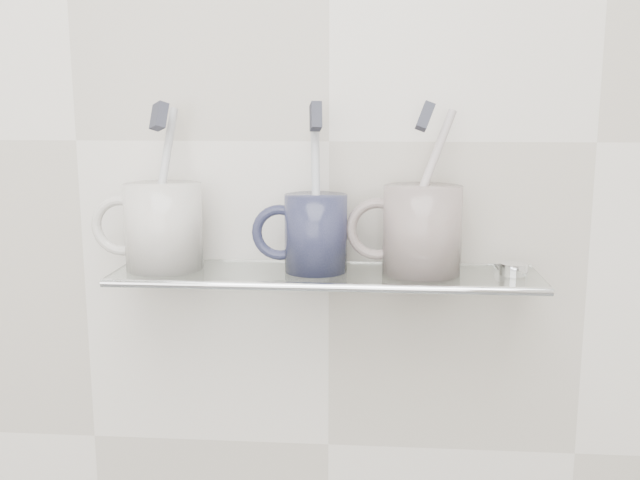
# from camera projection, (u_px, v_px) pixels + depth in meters

# --- Properties ---
(wall_back) EXTENTS (2.50, 0.00, 2.50)m
(wall_back) POSITION_uv_depth(u_px,v_px,m) (329.00, 141.00, 0.87)
(wall_back) COLOR silver
(wall_back) RESTS_ON ground
(shelf_glass) EXTENTS (0.50, 0.12, 0.01)m
(shelf_glass) POSITION_uv_depth(u_px,v_px,m) (325.00, 275.00, 0.84)
(shelf_glass) COLOR silver
(shelf_glass) RESTS_ON wall_back
(shelf_rail) EXTENTS (0.50, 0.01, 0.01)m
(shelf_rail) POSITION_uv_depth(u_px,v_px,m) (322.00, 287.00, 0.79)
(shelf_rail) COLOR silver
(shelf_rail) RESTS_ON shelf_glass
(bracket_left) EXTENTS (0.02, 0.03, 0.02)m
(bracket_left) POSITION_uv_depth(u_px,v_px,m) (163.00, 272.00, 0.90)
(bracket_left) COLOR silver
(bracket_left) RESTS_ON wall_back
(bracket_right) EXTENTS (0.02, 0.03, 0.02)m
(bracket_right) POSITION_uv_depth(u_px,v_px,m) (499.00, 278.00, 0.87)
(bracket_right) COLOR silver
(bracket_right) RESTS_ON wall_back
(mug_left) EXTENTS (0.11, 0.11, 0.10)m
(mug_left) POSITION_uv_depth(u_px,v_px,m) (164.00, 226.00, 0.85)
(mug_left) COLOR white
(mug_left) RESTS_ON shelf_glass
(mug_left_handle) EXTENTS (0.07, 0.01, 0.07)m
(mug_left_handle) POSITION_uv_depth(u_px,v_px,m) (121.00, 226.00, 0.85)
(mug_left_handle) COLOR white
(mug_left_handle) RESTS_ON mug_left
(toothbrush_left) EXTENTS (0.03, 0.08, 0.18)m
(toothbrush_left) POSITION_uv_depth(u_px,v_px,m) (162.00, 185.00, 0.84)
(toothbrush_left) COLOR silver
(toothbrush_left) RESTS_ON mug_left
(bristles_left) EXTENTS (0.03, 0.03, 0.04)m
(bristles_left) POSITION_uv_depth(u_px,v_px,m) (159.00, 116.00, 0.83)
(bristles_left) COLOR #333542
(bristles_left) RESTS_ON toothbrush_left
(mug_center) EXTENTS (0.08, 0.08, 0.09)m
(mug_center) POSITION_uv_depth(u_px,v_px,m) (316.00, 233.00, 0.84)
(mug_center) COLOR #1C1F3A
(mug_center) RESTS_ON shelf_glass
(mug_center_handle) EXTENTS (0.07, 0.01, 0.07)m
(mug_center_handle) POSITION_uv_depth(u_px,v_px,m) (280.00, 233.00, 0.84)
(mug_center_handle) COLOR #1C1F3A
(mug_center_handle) RESTS_ON mug_center
(toothbrush_center) EXTENTS (0.02, 0.06, 0.19)m
(toothbrush_center) POSITION_uv_depth(u_px,v_px,m) (316.00, 186.00, 0.83)
(toothbrush_center) COLOR silver
(toothbrush_center) RESTS_ON mug_center
(bristles_center) EXTENTS (0.02, 0.03, 0.04)m
(bristles_center) POSITION_uv_depth(u_px,v_px,m) (316.00, 116.00, 0.81)
(bristles_center) COLOR #333542
(bristles_center) RESTS_ON toothbrush_center
(mug_right) EXTENTS (0.10, 0.10, 0.10)m
(mug_right) POSITION_uv_depth(u_px,v_px,m) (422.00, 230.00, 0.83)
(mug_right) COLOR silver
(mug_right) RESTS_ON shelf_glass
(mug_right_handle) EXTENTS (0.07, 0.01, 0.07)m
(mug_right_handle) POSITION_uv_depth(u_px,v_px,m) (378.00, 229.00, 0.83)
(mug_right_handle) COLOR silver
(mug_right_handle) RESTS_ON mug_right
(toothbrush_right) EXTENTS (0.08, 0.05, 0.18)m
(toothbrush_right) POSITION_uv_depth(u_px,v_px,m) (423.00, 187.00, 0.82)
(toothbrush_right) COLOR beige
(toothbrush_right) RESTS_ON mug_right
(bristles_right) EXTENTS (0.02, 0.03, 0.04)m
(bristles_right) POSITION_uv_depth(u_px,v_px,m) (425.00, 116.00, 0.80)
(bristles_right) COLOR #333542
(bristles_right) RESTS_ON toothbrush_right
(chrome_cap) EXTENTS (0.03, 0.03, 0.01)m
(chrome_cap) POSITION_uv_depth(u_px,v_px,m) (513.00, 269.00, 0.83)
(chrome_cap) COLOR silver
(chrome_cap) RESTS_ON shelf_glass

